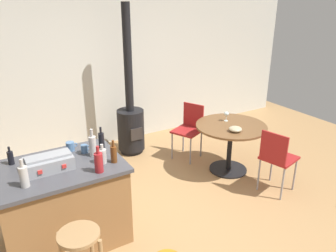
% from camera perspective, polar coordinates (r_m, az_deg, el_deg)
% --- Properties ---
extents(ground_plane, '(8.80, 8.80, 0.00)m').
position_cam_1_polar(ground_plane, '(4.01, 3.31, -16.47)').
color(ground_plane, '#A37A4C').
extents(back_wall, '(8.00, 0.10, 2.70)m').
position_cam_1_polar(back_wall, '(5.68, -11.83, 9.79)').
color(back_wall, beige).
rests_on(back_wall, ground_plane).
extents(kitchen_island, '(1.25, 0.88, 0.90)m').
position_cam_1_polar(kitchen_island, '(3.69, -17.57, -12.67)').
color(kitchen_island, olive).
rests_on(kitchen_island, ground_plane).
extents(wooden_stool, '(0.35, 0.35, 0.69)m').
position_cam_1_polar(wooden_stool, '(3.00, -14.83, -20.13)').
color(wooden_stool, '#A37A4C').
rests_on(wooden_stool, ground_plane).
extents(dining_table, '(1.02, 1.02, 0.73)m').
position_cam_1_polar(dining_table, '(4.91, 10.71, -1.70)').
color(dining_table, black).
rests_on(dining_table, ground_plane).
extents(folding_chair_near, '(0.53, 0.53, 0.87)m').
position_cam_1_polar(folding_chair_near, '(5.28, 3.70, -0.14)').
color(folding_chair_near, maroon).
rests_on(folding_chair_near, ground_plane).
extents(folding_chair_far, '(0.49, 0.49, 0.88)m').
position_cam_1_polar(folding_chair_far, '(4.52, 18.24, -5.00)').
color(folding_chair_far, maroon).
rests_on(folding_chair_far, ground_plane).
extents(wood_stove, '(0.44, 0.45, 2.39)m').
position_cam_1_polar(wood_stove, '(5.44, -6.48, 1.07)').
color(wood_stove, black).
rests_on(wood_stove, ground_plane).
extents(toolbox, '(0.44, 0.27, 0.15)m').
position_cam_1_polar(toolbox, '(3.40, -19.82, -5.96)').
color(toolbox, gray).
rests_on(toolbox, kitchen_island).
extents(bottle_0, '(0.06, 0.06, 0.19)m').
position_cam_1_polar(bottle_0, '(3.65, -25.50, -4.92)').
color(bottle_0, black).
rests_on(bottle_0, kitchen_island).
extents(bottle_1, '(0.08, 0.08, 0.27)m').
position_cam_1_polar(bottle_1, '(3.18, -23.59, -7.92)').
color(bottle_1, '#B7B2AD').
rests_on(bottle_1, kitchen_island).
extents(bottle_2, '(0.08, 0.08, 0.30)m').
position_cam_1_polar(bottle_2, '(3.54, -12.85, -3.31)').
color(bottle_2, '#B7B2AD').
rests_on(bottle_2, kitchen_island).
extents(bottle_3, '(0.06, 0.06, 0.25)m').
position_cam_1_polar(bottle_3, '(3.69, -11.41, -2.44)').
color(bottle_3, black).
rests_on(bottle_3, kitchen_island).
extents(bottle_4, '(0.08, 0.08, 0.20)m').
position_cam_1_polar(bottle_4, '(3.38, -11.23, -5.06)').
color(bottle_4, '#B7B2AD').
rests_on(bottle_4, kitchen_island).
extents(bottle_5, '(0.06, 0.06, 0.24)m').
position_cam_1_polar(bottle_5, '(3.37, -9.35, -4.75)').
color(bottle_5, '#603314').
rests_on(bottle_5, kitchen_island).
extents(bottle_6, '(0.08, 0.08, 0.27)m').
position_cam_1_polar(bottle_6, '(3.21, -11.86, -6.10)').
color(bottle_6, maroon).
rests_on(bottle_6, kitchen_island).
extents(cup_0, '(0.11, 0.07, 0.09)m').
position_cam_1_polar(cup_0, '(3.66, -14.18, -3.82)').
color(cup_0, '#4C7099').
rests_on(cup_0, kitchen_island).
extents(cup_1, '(0.12, 0.09, 0.10)m').
position_cam_1_polar(cup_1, '(3.74, -16.46, -3.37)').
color(cup_1, '#4C7099').
rests_on(cup_1, kitchen_island).
extents(wine_glass, '(0.07, 0.07, 0.14)m').
position_cam_1_polar(wine_glass, '(4.96, 10.05, 2.04)').
color(wine_glass, silver).
rests_on(wine_glass, dining_table).
extents(serving_bowl, '(0.18, 0.18, 0.07)m').
position_cam_1_polar(serving_bowl, '(4.61, 11.54, -0.52)').
color(serving_bowl, tan).
rests_on(serving_bowl, dining_table).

